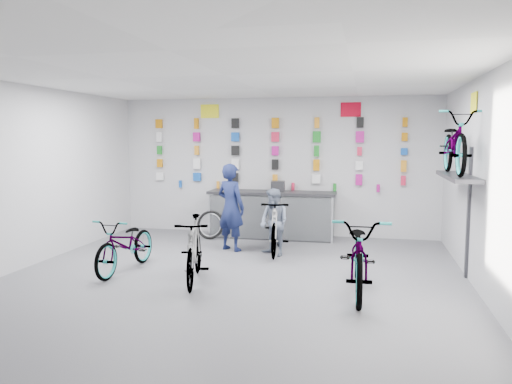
% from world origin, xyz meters
% --- Properties ---
extents(floor, '(8.00, 8.00, 0.00)m').
position_xyz_m(floor, '(0.00, 0.00, 0.00)').
color(floor, '#55545A').
rests_on(floor, ground).
extents(ceiling, '(8.00, 8.00, 0.00)m').
position_xyz_m(ceiling, '(0.00, 0.00, 3.00)').
color(ceiling, white).
rests_on(ceiling, wall_back).
extents(wall_back, '(7.00, 0.00, 7.00)m').
position_xyz_m(wall_back, '(0.00, 4.00, 1.50)').
color(wall_back, '#BBBBBE').
rests_on(wall_back, floor).
extents(wall_front, '(7.00, 0.00, 7.00)m').
position_xyz_m(wall_front, '(0.00, -4.00, 1.50)').
color(wall_front, '#BBBBBE').
rests_on(wall_front, floor).
extents(wall_left, '(0.00, 8.00, 8.00)m').
position_xyz_m(wall_left, '(-3.50, 0.00, 1.50)').
color(wall_left, '#BBBBBE').
rests_on(wall_left, floor).
extents(wall_right, '(0.00, 8.00, 8.00)m').
position_xyz_m(wall_right, '(3.50, 0.00, 1.50)').
color(wall_right, '#BBBBBE').
rests_on(wall_right, floor).
extents(counter, '(2.70, 0.66, 1.00)m').
position_xyz_m(counter, '(0.00, 3.54, 0.49)').
color(counter, black).
rests_on(counter, floor).
extents(merch_wall, '(5.55, 0.08, 1.57)m').
position_xyz_m(merch_wall, '(-0.06, 3.93, 1.81)').
color(merch_wall, white).
rests_on(merch_wall, wall_back).
extents(wall_bracket, '(0.39, 1.90, 2.00)m').
position_xyz_m(wall_bracket, '(3.33, 1.20, 1.46)').
color(wall_bracket, '#333338').
rests_on(wall_bracket, wall_right).
extents(sign_left, '(0.42, 0.02, 0.30)m').
position_xyz_m(sign_left, '(-1.50, 3.98, 2.72)').
color(sign_left, yellow).
rests_on(sign_left, wall_back).
extents(sign_right, '(0.42, 0.02, 0.30)m').
position_xyz_m(sign_right, '(1.60, 3.98, 2.72)').
color(sign_right, '#B70820').
rests_on(sign_right, wall_back).
extents(sign_side, '(0.02, 0.40, 0.30)m').
position_xyz_m(sign_side, '(3.48, 1.20, 2.65)').
color(sign_side, yellow).
rests_on(sign_side, wall_right).
extents(bike_left, '(0.69, 1.72, 0.89)m').
position_xyz_m(bike_left, '(-1.77, 0.40, 0.44)').
color(bike_left, gray).
rests_on(bike_left, floor).
extents(bike_center, '(0.83, 1.70, 0.99)m').
position_xyz_m(bike_center, '(-0.49, 0.03, 0.49)').
color(bike_center, gray).
rests_on(bike_center, floor).
extents(bike_right, '(0.81, 2.12, 1.10)m').
position_xyz_m(bike_right, '(1.89, 0.07, 0.55)').
color(bike_right, gray).
rests_on(bike_right, floor).
extents(bike_service, '(0.64, 1.75, 1.03)m').
position_xyz_m(bike_service, '(0.35, 2.17, 0.52)').
color(bike_service, gray).
rests_on(bike_service, floor).
extents(bike_wall, '(0.63, 1.80, 0.95)m').
position_xyz_m(bike_wall, '(3.25, 1.20, 2.05)').
color(bike_wall, gray).
rests_on(bike_wall, wall_bracket).
extents(clerk, '(0.71, 0.61, 1.65)m').
position_xyz_m(clerk, '(-0.53, 2.22, 0.83)').
color(clerk, '#141C45').
rests_on(clerk, floor).
extents(customer, '(0.75, 0.73, 1.22)m').
position_xyz_m(customer, '(0.34, 1.97, 0.61)').
color(customer, slate).
rests_on(customer, floor).
extents(spare_wheel, '(0.64, 0.30, 0.61)m').
position_xyz_m(spare_wheel, '(-1.25, 3.17, 0.30)').
color(spare_wheel, black).
rests_on(spare_wheel, floor).
extents(register, '(0.31, 0.33, 0.22)m').
position_xyz_m(register, '(0.13, 3.55, 1.11)').
color(register, black).
rests_on(register, counter).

